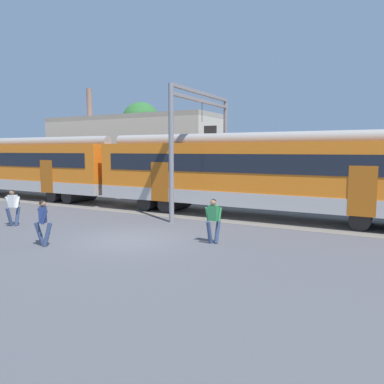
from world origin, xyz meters
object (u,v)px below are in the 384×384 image
Objects in this scene: pedestrian_green at (213,218)px; commuter_train at (23,166)px; pedestrian_white at (13,204)px; pedestrian_navy at (43,220)px.

commuter_train is at bearing 161.79° from pedestrian_green.
pedestrian_white is 1.00× the size of pedestrian_navy.
pedestrian_white is at bearing -171.63° from pedestrian_green.
commuter_train is 15.89m from pedestrian_navy.
commuter_train is at bearing 144.51° from pedestrian_navy.
pedestrian_white is 1.00× the size of pedestrian_green.
commuter_train is 19.09m from pedestrian_green.
pedestrian_navy and pedestrian_green have the same top height.
pedestrian_white and pedestrian_navy have the same top height.
pedestrian_navy is 1.00× the size of pedestrian_green.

